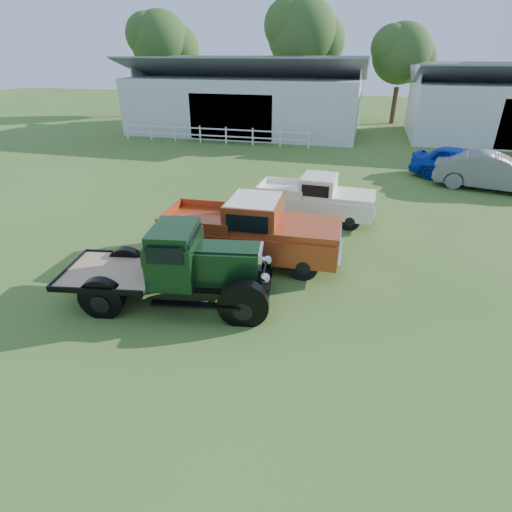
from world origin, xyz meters
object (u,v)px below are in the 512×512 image
(red_pickup, at_px, (251,229))
(white_pickup, at_px, (315,198))
(vintage_flatbed, at_px, (173,265))
(misc_car_grey, at_px, (492,172))
(misc_car_blue, at_px, (463,164))

(red_pickup, xyz_separation_m, white_pickup, (1.51, 4.06, -0.17))
(vintage_flatbed, height_order, misc_car_grey, vintage_flatbed)
(white_pickup, relative_size, misc_car_blue, 0.94)
(red_pickup, bearing_deg, vintage_flatbed, -116.93)
(red_pickup, height_order, misc_car_blue, red_pickup)
(vintage_flatbed, xyz_separation_m, misc_car_grey, (10.52, 12.93, -0.22))
(vintage_flatbed, height_order, red_pickup, vintage_flatbed)
(vintage_flatbed, distance_m, red_pickup, 3.12)
(vintage_flatbed, xyz_separation_m, white_pickup, (2.81, 6.89, -0.21))
(misc_car_grey, bearing_deg, vintage_flatbed, 153.06)
(vintage_flatbed, distance_m, white_pickup, 7.45)
(red_pickup, height_order, misc_car_grey, red_pickup)
(vintage_flatbed, distance_m, misc_car_grey, 16.67)
(vintage_flatbed, bearing_deg, misc_car_grey, 41.14)
(white_pickup, distance_m, misc_car_grey, 9.79)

